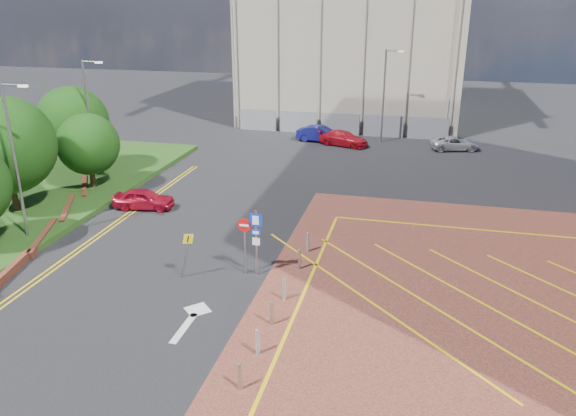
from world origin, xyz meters
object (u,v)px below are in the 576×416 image
at_px(tree_d, 73,122).
at_px(lamp_left_near, 15,155).
at_px(car_blue_back, 321,134).
at_px(car_red_back, 344,138).
at_px(car_silver_back, 455,143).
at_px(car_red_left, 144,199).
at_px(lamp_back, 385,93).
at_px(lamp_left_far, 90,115).
at_px(tree_c, 88,144).
at_px(tree_b, 5,145).
at_px(sign_cluster, 252,236).
at_px(warning_sign, 186,250).

relative_size(tree_d, lamp_left_near, 0.76).
bearing_deg(lamp_left_near, car_blue_back, 65.88).
distance_m(lamp_left_near, car_red_back, 27.75).
bearing_deg(tree_d, car_silver_back, 27.09).
bearing_deg(car_red_left, lamp_back, -40.94).
height_order(lamp_left_far, lamp_back, lamp_left_far).
distance_m(lamp_left_near, car_red_left, 7.97).
relative_size(tree_c, car_red_back, 1.13).
xyz_separation_m(lamp_left_far, car_blue_back, (13.15, 14.91, -3.96)).
bearing_deg(car_red_back, lamp_left_near, 167.37).
bearing_deg(tree_d, tree_b, -82.87).
bearing_deg(sign_cluster, car_blue_back, 93.46).
bearing_deg(warning_sign, car_red_left, 128.25).
height_order(tree_d, lamp_left_far, lamp_left_far).
height_order(tree_d, lamp_left_near, lamp_left_near).
xyz_separation_m(car_blue_back, car_red_back, (2.19, -0.91, -0.07)).
bearing_deg(car_silver_back, car_red_left, 120.23).
relative_size(lamp_left_far, lamp_back, 1.00).
bearing_deg(car_blue_back, lamp_left_near, 161.86).
height_order(lamp_left_near, car_silver_back, lamp_left_near).
height_order(tree_b, lamp_left_near, lamp_left_near).
bearing_deg(tree_b, warning_sign, -21.37).
bearing_deg(tree_b, lamp_left_far, 81.23).
xyz_separation_m(lamp_back, car_red_left, (-12.75, -20.24, -3.74)).
bearing_deg(tree_d, car_blue_back, 42.40).
distance_m(tree_c, lamp_left_near, 8.20).
height_order(lamp_left_near, car_red_left, lamp_left_near).
height_order(lamp_left_far, car_blue_back, lamp_left_far).
bearing_deg(warning_sign, lamp_left_far, 134.63).
bearing_deg(car_blue_back, tree_d, 138.37).
xyz_separation_m(tree_b, car_blue_back, (14.23, 21.91, -3.54)).
xyz_separation_m(sign_cluster, car_red_back, (0.63, 25.01, -1.32)).
xyz_separation_m(tree_b, tree_c, (2.00, 5.00, -1.04)).
height_order(lamp_left_near, car_blue_back, lamp_left_near).
distance_m(tree_b, sign_cluster, 16.46).
distance_m(sign_cluster, car_red_left, 11.32).
distance_m(car_red_back, car_silver_back, 9.37).
bearing_deg(tree_c, car_red_left, -24.87).
bearing_deg(sign_cluster, lamp_back, 82.03).
xyz_separation_m(lamp_left_far, sign_cluster, (14.72, -11.02, -2.71)).
bearing_deg(car_red_left, tree_d, 47.50).
xyz_separation_m(lamp_left_near, car_red_back, (13.34, 23.99, -4.03)).
xyz_separation_m(lamp_left_near, car_silver_back, (22.69, 24.69, -4.10)).
bearing_deg(car_silver_back, lamp_left_near, 122.68).
bearing_deg(tree_d, car_red_back, 36.71).
height_order(tree_b, tree_c, tree_b).
height_order(lamp_back, car_red_back, lamp_back).
bearing_deg(car_red_back, lamp_left_far, 148.82).
bearing_deg(tree_b, car_blue_back, 56.99).
bearing_deg(warning_sign, tree_d, 136.95).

